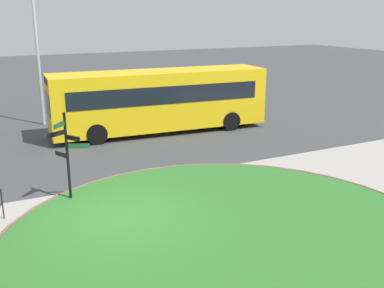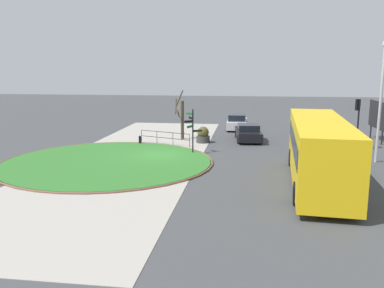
{
  "view_description": "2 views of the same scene",
  "coord_description": "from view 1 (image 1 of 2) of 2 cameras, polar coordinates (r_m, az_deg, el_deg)",
  "views": [
    {
      "loc": [
        -3.72,
        -12.12,
        6.02
      ],
      "look_at": [
        3.9,
        3.14,
        1.07
      ],
      "focal_mm": 42.09,
      "sensor_mm": 36.0,
      "label": 1
    },
    {
      "loc": [
        25.36,
        5.74,
        5.68
      ],
      "look_at": [
        3.02,
        2.67,
        1.45
      ],
      "focal_mm": 37.62,
      "sensor_mm": 36.0,
      "label": 2
    }
  ],
  "objects": [
    {
      "name": "sidewalk_paving",
      "position": [
        12.7,
        -6.41,
        -12.16
      ],
      "size": [
        32.0,
        8.87,
        0.02
      ],
      "primitive_type": "cube",
      "color": "#9E998E",
      "rests_on": "ground"
    },
    {
      "name": "lamppost_tall",
      "position": [
        26.14,
        -18.96,
        10.72
      ],
      "size": [
        0.32,
        0.32,
        7.26
      ],
      "color": "#B7B7BC",
      "rests_on": "ground"
    },
    {
      "name": "grass_kerb_ring",
      "position": [
        12.63,
        4.93,
        -12.07
      ],
      "size": [
        13.02,
        13.02,
        0.11
      ],
      "primitive_type": "torus",
      "color": "brown",
      "rests_on": "ground"
    },
    {
      "name": "bus_yellow",
      "position": [
        23.57,
        -4.08,
        5.65
      ],
      "size": [
        11.35,
        3.27,
        3.21
      ],
      "rotation": [
        0.0,
        0.0,
        3.07
      ],
      "color": "yellow",
      "rests_on": "ground"
    },
    {
      "name": "ground",
      "position": [
        14.03,
        -8.67,
        -9.41
      ],
      "size": [
        120.0,
        120.0,
        0.0
      ],
      "primitive_type": "plane",
      "color": "#3D3F42"
    },
    {
      "name": "signpost_directional",
      "position": [
        15.08,
        -15.57,
        -0.77
      ],
      "size": [
        1.29,
        1.14,
        3.03
      ],
      "color": "black",
      "rests_on": "ground"
    },
    {
      "name": "grass_island",
      "position": [
        12.63,
        4.93,
        -12.09
      ],
      "size": [
        12.71,
        12.71,
        0.1
      ],
      "primitive_type": "cylinder",
      "color": "#2D6B28",
      "rests_on": "ground"
    }
  ]
}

